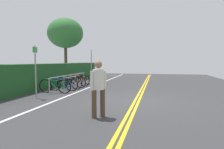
# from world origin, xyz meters

# --- Properties ---
(ground_plane) EXTENTS (34.87, 13.21, 0.05)m
(ground_plane) POSITION_xyz_m (0.00, 0.00, -0.03)
(ground_plane) COLOR #353538
(centre_line_yellow_inner) EXTENTS (31.38, 0.10, 0.00)m
(centre_line_yellow_inner) POSITION_xyz_m (0.00, -0.08, 0.00)
(centre_line_yellow_inner) COLOR gold
(centre_line_yellow_inner) RESTS_ON ground_plane
(centre_line_yellow_outer) EXTENTS (31.38, 0.10, 0.00)m
(centre_line_yellow_outer) POSITION_xyz_m (0.00, 0.08, 0.00)
(centre_line_yellow_outer) COLOR gold
(centre_line_yellow_outer) RESTS_ON ground_plane
(bike_lane_stripe_white) EXTENTS (31.38, 0.12, 0.00)m
(bike_lane_stripe_white) POSITION_xyz_m (0.00, 3.26, 0.00)
(bike_lane_stripe_white) COLOR white
(bike_lane_stripe_white) RESTS_ON ground_plane
(bike_rack) EXTENTS (4.74, 0.05, 0.81)m
(bike_rack) POSITION_xyz_m (2.82, 4.32, 0.60)
(bike_rack) COLOR #9EA0A5
(bike_rack) RESTS_ON ground_plane
(bicycle_0) EXTENTS (0.46, 1.82, 0.76)m
(bicycle_0) POSITION_xyz_m (0.98, 4.30, 0.36)
(bicycle_0) COLOR black
(bicycle_0) RESTS_ON ground_plane
(bicycle_1) EXTENTS (0.46, 1.71, 0.73)m
(bicycle_1) POSITION_xyz_m (1.78, 4.24, 0.34)
(bicycle_1) COLOR black
(bicycle_1) RESTS_ON ground_plane
(bicycle_2) EXTENTS (0.46, 1.70, 0.75)m
(bicycle_2) POSITION_xyz_m (2.50, 4.20, 0.35)
(bicycle_2) COLOR black
(bicycle_2) RESTS_ON ground_plane
(bicycle_3) EXTENTS (0.67, 1.77, 0.77)m
(bicycle_3) POSITION_xyz_m (3.20, 4.21, 0.36)
(bicycle_3) COLOR black
(bicycle_3) RESTS_ON ground_plane
(bicycle_4) EXTENTS (0.59, 1.76, 0.78)m
(bicycle_4) POSITION_xyz_m (3.99, 4.27, 0.37)
(bicycle_4) COLOR black
(bicycle_4) RESTS_ON ground_plane
(bicycle_5) EXTENTS (0.46, 1.63, 0.69)m
(bicycle_5) POSITION_xyz_m (4.74, 4.26, 0.32)
(bicycle_5) COLOR black
(bicycle_5) RESTS_ON ground_plane
(pedestrian) EXTENTS (0.35, 0.39, 1.64)m
(pedestrian) POSITION_xyz_m (-2.76, 0.85, 0.94)
(pedestrian) COLOR #4C3826
(pedestrian) RESTS_ON ground_plane
(sign_post_near) EXTENTS (0.36, 0.07, 2.29)m
(sign_post_near) POSITION_xyz_m (-0.52, 4.37, 1.37)
(sign_post_near) COLOR gray
(sign_post_near) RESTS_ON ground_plane
(sign_post_far) EXTENTS (0.36, 0.09, 2.47)m
(sign_post_far) POSITION_xyz_m (6.05, 4.05, 1.47)
(sign_post_far) COLOR gray
(sign_post_far) RESTS_ON ground_plane
(hedge_backdrop) EXTENTS (13.69, 1.31, 1.46)m
(hedge_backdrop) POSITION_xyz_m (4.32, 6.06, 0.73)
(hedge_backdrop) COLOR #1C4C21
(hedge_backdrop) RESTS_ON ground_plane
(tree_mid) EXTENTS (3.40, 3.40, 5.74)m
(tree_mid) POSITION_xyz_m (9.52, 7.82, 4.29)
(tree_mid) COLOR #473323
(tree_mid) RESTS_ON ground_plane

